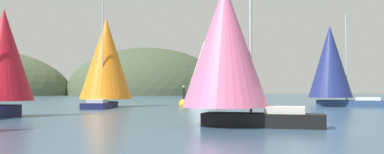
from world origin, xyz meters
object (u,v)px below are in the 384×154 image
object	(u,v)px
sailboat_pink_spinnaker	(227,49)
sailboat_crimson_sail	(2,59)
sailboat_orange_sail	(106,60)
sailboat_white_mainsail	(205,69)
channel_buoy	(184,103)
sailboat_navy_sail	(332,64)

from	to	relation	value
sailboat_pink_spinnaker	sailboat_crimson_sail	bearing A→B (deg)	142.26
sailboat_orange_sail	sailboat_white_mainsail	size ratio (longest dim) A/B	1.05
sailboat_crimson_sail	channel_buoy	size ratio (longest dim) A/B	3.10
sailboat_orange_sail	sailboat_pink_spinnaker	xyz separation A→B (m)	(6.24, -27.00, -1.16)
sailboat_pink_spinnaker	sailboat_orange_sail	bearing A→B (deg)	103.02
sailboat_white_mainsail	sailboat_navy_sail	xyz separation A→B (m)	(9.41, -24.08, -0.44)
sailboat_navy_sail	sailboat_crimson_sail	size ratio (longest dim) A/B	1.29
sailboat_white_mainsail	sailboat_crimson_sail	bearing A→B (deg)	-122.22
channel_buoy	sailboat_navy_sail	bearing A→B (deg)	-8.90
sailboat_orange_sail	sailboat_white_mainsail	distance (m)	26.21
channel_buoy	sailboat_pink_spinnaker	bearing A→B (deg)	-95.34
sailboat_orange_sail	sailboat_crimson_sail	xyz separation A→B (m)	(-7.21, -16.59, -1.13)
sailboat_pink_spinnaker	sailboat_navy_sail	bearing A→B (deg)	50.48
sailboat_pink_spinnaker	channel_buoy	xyz separation A→B (m)	(2.45, 26.16, -3.69)
sailboat_orange_sail	sailboat_navy_sail	world-z (taller)	sailboat_orange_sail
sailboat_white_mainsail	sailboat_crimson_sail	size ratio (longest dim) A/B	1.33
sailboat_orange_sail	channel_buoy	xyz separation A→B (m)	(8.69, -0.84, -4.85)
sailboat_white_mainsail	sailboat_pink_spinnaker	bearing A→B (deg)	-101.85
sailboat_navy_sail	sailboat_pink_spinnaker	size ratio (longest dim) A/B	1.20
sailboat_navy_sail	sailboat_pink_spinnaker	bearing A→B (deg)	-129.52
sailboat_white_mainsail	sailboat_navy_sail	world-z (taller)	sailboat_white_mainsail
sailboat_orange_sail	sailboat_white_mainsail	bearing A→B (deg)	51.76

